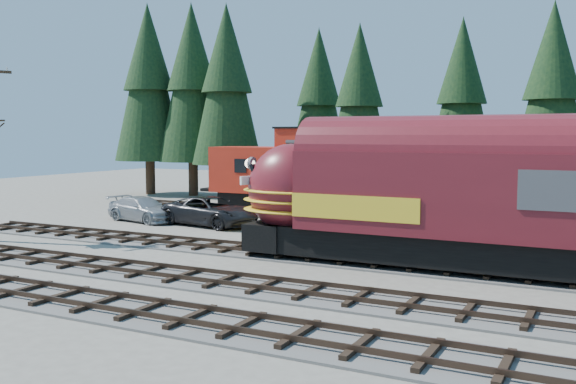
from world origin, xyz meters
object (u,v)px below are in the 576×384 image
at_px(caboose, 286,174).
at_px(locomotive, 427,203).
at_px(depot, 425,185).
at_px(pickup_truck_a, 211,211).
at_px(pickup_truck_b, 143,209).

bearing_deg(caboose, locomotive, -45.35).
height_order(depot, caboose, caboose).
distance_m(depot, caboose, 14.12).
xyz_separation_m(pickup_truck_a, pickup_truck_b, (-4.97, -0.39, -0.10)).
relative_size(caboose, pickup_truck_b, 2.01).
bearing_deg(pickup_truck_a, pickup_truck_b, 103.83).
height_order(depot, pickup_truck_a, depot).
bearing_deg(pickup_truck_a, caboose, -0.01).
height_order(pickup_truck_a, pickup_truck_b, pickup_truck_a).
height_order(locomotive, pickup_truck_a, locomotive).
xyz_separation_m(depot, caboose, (-11.97, 7.50, -0.20)).
relative_size(depot, pickup_truck_a, 2.01).
relative_size(depot, caboose, 1.18).
relative_size(caboose, pickup_truck_a, 1.70).
distance_m(depot, locomotive, 6.76).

